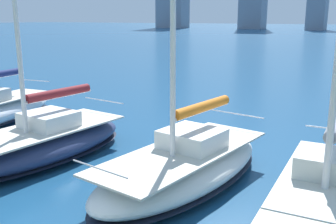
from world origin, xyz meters
name	(u,v)px	position (x,y,z in m)	size (l,w,h in m)	color
sailboat_grey	(325,198)	(-4.87, -5.84, 0.75)	(2.74, 6.77, 13.21)	white
sailboat_orange	(184,165)	(-0.76, -6.42, 0.65)	(4.05, 7.78, 10.35)	white
sailboat_maroon	(41,142)	(4.78, -6.01, 0.67)	(3.83, 7.62, 11.32)	navy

